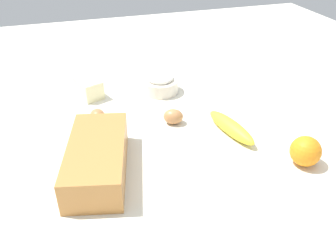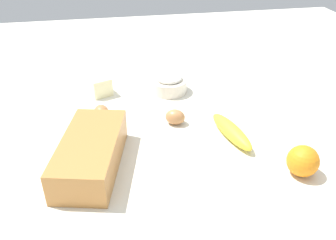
# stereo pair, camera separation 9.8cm
# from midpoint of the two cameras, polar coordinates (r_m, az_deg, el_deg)

# --- Properties ---
(ground_plane) EXTENTS (2.40, 2.40, 0.02)m
(ground_plane) POSITION_cam_midpoint_polar(r_m,az_deg,el_deg) (1.01, -2.79, -2.52)
(ground_plane) COLOR silver
(loaf_pan) EXTENTS (0.30, 0.19, 0.08)m
(loaf_pan) POSITION_cam_midpoint_polar(r_m,az_deg,el_deg) (0.86, -14.50, -5.97)
(loaf_pan) COLOR #B77A3D
(loaf_pan) RESTS_ON ground_plane
(flour_bowl) EXTENTS (0.12, 0.12, 0.07)m
(flour_bowl) POSITION_cam_midpoint_polar(r_m,az_deg,el_deg) (1.20, -3.57, 5.81)
(flour_bowl) COLOR silver
(flour_bowl) RESTS_ON ground_plane
(banana) EXTENTS (0.19, 0.08, 0.04)m
(banana) POSITION_cam_midpoint_polar(r_m,az_deg,el_deg) (0.99, 7.28, -1.23)
(banana) COLOR yellow
(banana) RESTS_ON ground_plane
(orange_fruit) EXTENTS (0.07, 0.07, 0.07)m
(orange_fruit) POSITION_cam_midpoint_polar(r_m,az_deg,el_deg) (0.91, 18.31, -4.86)
(orange_fruit) COLOR orange
(orange_fruit) RESTS_ON ground_plane
(butter_block) EXTENTS (0.11, 0.09, 0.06)m
(butter_block) POSITION_cam_midpoint_polar(r_m,az_deg,el_deg) (1.21, -14.82, 4.81)
(butter_block) COLOR #F4EDB2
(butter_block) RESTS_ON ground_plane
(egg_near_butter) EXTENTS (0.06, 0.07, 0.04)m
(egg_near_butter) POSITION_cam_midpoint_polar(r_m,az_deg,el_deg) (1.03, -1.88, 0.47)
(egg_near_butter) COLOR #BB7E4C
(egg_near_butter) RESTS_ON ground_plane
(egg_beside_bowl) EXTENTS (0.06, 0.05, 0.04)m
(egg_beside_bowl) POSITION_cam_midpoint_polar(r_m,az_deg,el_deg) (1.06, -13.81, 0.46)
(egg_beside_bowl) COLOR #B17748
(egg_beside_bowl) RESTS_ON ground_plane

